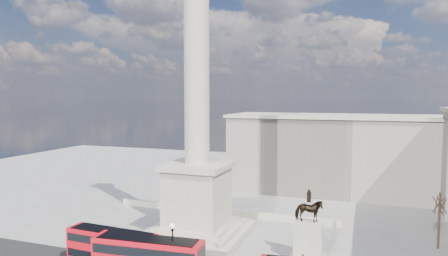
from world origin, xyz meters
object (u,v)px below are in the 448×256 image
nelsons_column (197,149)px  equestrian_statue (308,235)px  red_bus_a (112,249)px  victorian_lamp (173,249)px

nelsons_column → equestrian_statue: (16.54, -3.17, -9.79)m
red_bus_a → victorian_lamp: victorian_lamp is taller
nelsons_column → equestrian_statue: size_ratio=5.60×
red_bus_a → victorian_lamp: 9.09m
equestrian_statue → red_bus_a: bearing=-153.6°
nelsons_column → red_bus_a: bearing=-109.8°
nelsons_column → equestrian_statue: nelsons_column is taller
red_bus_a → equestrian_statue: equestrian_statue is taller
equestrian_statue → victorian_lamp: bearing=-136.1°
nelsons_column → red_bus_a: (-5.00, -13.86, -10.47)m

